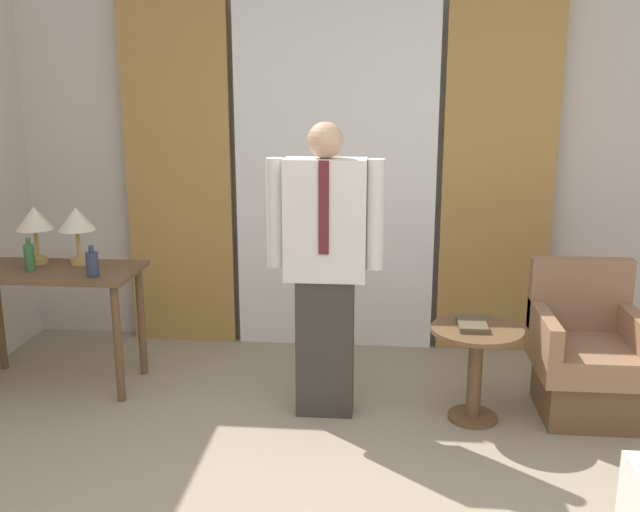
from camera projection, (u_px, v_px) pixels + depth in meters
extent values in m
cube|color=beige|center=(337.00, 160.00, 5.13)|extent=(10.00, 0.06, 2.70)
cube|color=white|center=(335.00, 171.00, 5.02)|extent=(1.41, 0.06, 2.58)
cube|color=#B28442|center=(178.00, 169.00, 5.11)|extent=(0.77, 0.06, 2.58)
cube|color=#B28442|center=(498.00, 173.00, 4.92)|extent=(0.77, 0.06, 2.58)
cube|color=brown|center=(50.00, 271.00, 4.43)|extent=(1.10, 0.54, 0.03)
cylinder|color=brown|center=(118.00, 344.00, 4.28)|extent=(0.05, 0.05, 0.74)
cylinder|color=brown|center=(141.00, 321.00, 4.69)|extent=(0.05, 0.05, 0.74)
cylinder|color=tan|center=(38.00, 260.00, 4.57)|extent=(0.12, 0.12, 0.04)
cylinder|color=tan|center=(37.00, 243.00, 4.54)|extent=(0.02, 0.02, 0.18)
cone|color=beige|center=(34.00, 218.00, 4.50)|extent=(0.23, 0.23, 0.15)
cylinder|color=tan|center=(80.00, 261.00, 4.55)|extent=(0.12, 0.12, 0.04)
cylinder|color=tan|center=(78.00, 244.00, 4.52)|extent=(0.02, 0.02, 0.18)
cone|color=beige|center=(76.00, 219.00, 4.48)|extent=(0.23, 0.23, 0.15)
cylinder|color=#2D3851|center=(92.00, 265.00, 4.24)|extent=(0.07, 0.07, 0.15)
cylinder|color=#2D3851|center=(91.00, 249.00, 4.22)|extent=(0.03, 0.03, 0.04)
cylinder|color=#336638|center=(30.00, 258.00, 4.38)|extent=(0.06, 0.06, 0.16)
cylinder|color=#336638|center=(28.00, 241.00, 4.35)|extent=(0.03, 0.03, 0.05)
cube|color=#38332D|center=(325.00, 347.00, 4.13)|extent=(0.33, 0.17, 0.82)
cube|color=silver|center=(325.00, 220.00, 3.95)|extent=(0.46, 0.20, 0.68)
cube|color=#5B1E23|center=(324.00, 208.00, 3.82)|extent=(0.06, 0.01, 0.51)
cylinder|color=silver|center=(276.00, 213.00, 3.96)|extent=(0.10, 0.10, 0.61)
cylinder|color=silver|center=(376.00, 215.00, 3.92)|extent=(0.10, 0.10, 0.61)
sphere|color=tan|center=(325.00, 140.00, 3.84)|extent=(0.20, 0.20, 0.20)
cube|color=brown|center=(584.00, 393.00, 4.15)|extent=(0.50, 0.52, 0.28)
cube|color=#936B4C|center=(588.00, 357.00, 4.09)|extent=(0.59, 0.61, 0.16)
cube|color=#936B4C|center=(580.00, 294.00, 4.28)|extent=(0.59, 0.10, 0.44)
cube|color=#936B4C|center=(544.00, 328.00, 4.08)|extent=(0.08, 0.61, 0.18)
cube|color=#936B4C|center=(637.00, 331.00, 4.03)|extent=(0.08, 0.61, 0.18)
cylinder|color=brown|center=(472.00, 417.00, 4.13)|extent=(0.29, 0.29, 0.02)
cylinder|color=brown|center=(475.00, 376.00, 4.07)|extent=(0.08, 0.08, 0.53)
cylinder|color=brown|center=(477.00, 330.00, 4.00)|extent=(0.52, 0.52, 0.02)
cube|color=brown|center=(472.00, 324.00, 4.02)|extent=(0.16, 0.25, 0.03)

